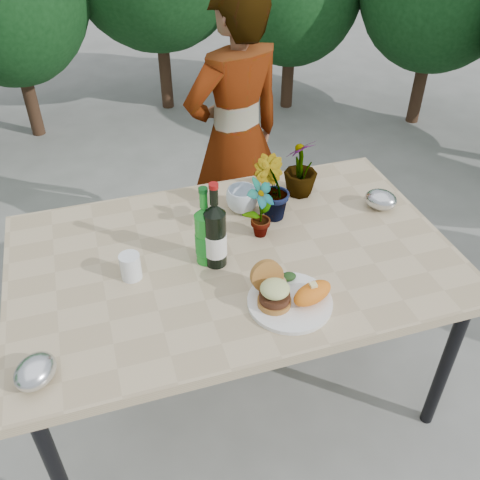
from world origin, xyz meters
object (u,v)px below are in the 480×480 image
object	(u,v)px
wine_bottle	(215,236)
person	(236,139)
patio_table	(234,267)
dinner_plate	(290,302)

from	to	relation	value
wine_bottle	person	size ratio (longest dim) A/B	0.22
person	patio_table	bearing A→B (deg)	55.64
dinner_plate	person	world-z (taller)	person
dinner_plate	wine_bottle	bearing A→B (deg)	122.95
patio_table	dinner_plate	distance (m)	0.32
dinner_plate	wine_bottle	world-z (taller)	wine_bottle
dinner_plate	wine_bottle	size ratio (longest dim) A/B	0.84
dinner_plate	person	xyz separation A→B (m)	(0.16, 1.14, -0.00)
patio_table	wine_bottle	bearing A→B (deg)	-162.66
dinner_plate	person	distance (m)	1.15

